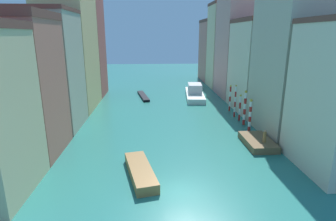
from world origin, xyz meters
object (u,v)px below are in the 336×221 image
Objects in this scene: mooring_pole_1 at (245,107)px; gondola_black at (143,96)px; waterfront_dock at (258,142)px; mooring_pole_3 at (235,101)px; mooring_pole_4 at (230,98)px; motorboat_0 at (140,172)px; person_on_dock at (265,136)px; vaporetto_white at (195,93)px; mooring_pole_0 at (250,115)px; mooring_pole_2 at (240,107)px.

gondola_black is at bearing 128.16° from mooring_pole_1.
mooring_pole_3 reaches higher than waterfront_dock.
mooring_pole_1 is 1.13× the size of mooring_pole_4.
motorboat_0 is at bearing -123.73° from mooring_pole_4.
mooring_pole_4 is 18.90m from gondola_black.
person_on_dock reaches higher than waterfront_dock.
vaporetto_white is at bearing 112.09° from mooring_pole_4.
waterfront_dock is 29.86m from gondola_black.
gondola_black is (-14.02, 26.36, -0.17)m from waterfront_dock.
mooring_pole_3 reaches higher than gondola_black.
vaporetto_white is at bearing 98.10° from person_on_dock.
mooring_pole_0 reaches higher than motorboat_0.
mooring_pole_3 is 0.71× the size of motorboat_0.
person_on_dock is 26.69m from vaporetto_white.
motorboat_0 is (-14.00, -17.82, -2.13)m from mooring_pole_3.
mooring_pole_2 reaches higher than vaporetto_white.
vaporetto_white reaches higher than gondola_black.
mooring_pole_4 reaches higher than mooring_pole_2.
mooring_pole_0 is 0.87× the size of mooring_pole_3.
waterfront_dock is at bearing 25.72° from motorboat_0.
mooring_pole_0 is (0.35, 5.82, 0.78)m from person_on_dock.
waterfront_dock is at bearing -97.52° from mooring_pole_0.
vaporetto_white is (-4.11, 20.60, -1.29)m from mooring_pole_0.
mooring_pole_2 is 0.78× the size of mooring_pole_3.
motorboat_0 is (-13.67, -5.37, -1.03)m from person_on_dock.
gondola_black is (-10.53, 1.03, -0.75)m from vaporetto_white.
motorboat_0 is at bearing -128.16° from mooring_pole_3.
person_on_dock is at bearing -93.67° from mooring_pole_1.
mooring_pole_0 is at bearing -92.12° from mooring_pole_2.
vaporetto_white is at bearing 101.29° from mooring_pole_0.
person_on_dock is at bearing -81.90° from vaporetto_white.
mooring_pole_2 is at bearing 87.88° from mooring_pole_0.
motorboat_0 is at bearing -131.62° from mooring_pole_2.
mooring_pole_0 is 1.00× the size of mooring_pole_4.
person_on_dock is 0.30× the size of mooring_pole_1.
person_on_dock is at bearing -92.86° from mooring_pole_2.
mooring_pole_3 is at bearing 93.07° from mooring_pole_1.
vaporetto_white is (-4.10, 13.96, -1.61)m from mooring_pole_3.
mooring_pole_3 reaches higher than motorboat_0.
mooring_pole_3 reaches higher than mooring_pole_4.
gondola_black is (-14.84, 18.89, -2.34)m from mooring_pole_1.
mooring_pole_3 is at bearing 90.12° from mooring_pole_0.
mooring_pole_1 is (0.82, 7.48, 2.17)m from waterfront_dock.
mooring_pole_4 is (-0.01, 5.27, 0.23)m from mooring_pole_2.
waterfront_dock is 0.59× the size of gondola_black.
person_on_dock is 14.72m from motorboat_0.
gondola_black is (-14.64, 21.62, -2.05)m from mooring_pole_0.
vaporetto_white reaches higher than motorboat_0.
mooring_pole_1 is at bearing -76.44° from vaporetto_white.
person_on_dock is 0.21× the size of motorboat_0.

